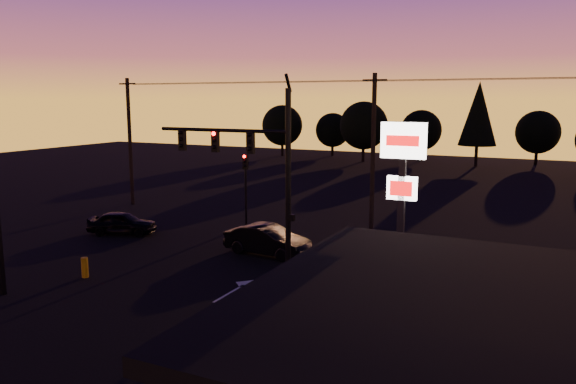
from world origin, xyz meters
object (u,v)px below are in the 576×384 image
at_px(pylon_sign, 402,179).
at_px(car_left, 122,223).
at_px(suv_parked, 428,369).
at_px(secondary_signal, 246,179).
at_px(traffic_signal_mast, 255,161).
at_px(bollard, 85,267).
at_px(car_mid, 268,240).

height_order(pylon_sign, car_left, pylon_sign).
bearing_deg(suv_parked, secondary_signal, 147.10).
distance_m(traffic_signal_mast, secondary_signal, 9.19).
bearing_deg(bollard, secondary_signal, 83.81).
relative_size(pylon_sign, bollard, 7.82).
height_order(bollard, suv_parked, suv_parked).
distance_m(pylon_sign, car_mid, 10.30).
bearing_deg(suv_parked, car_left, 166.25).
height_order(traffic_signal_mast, bollard, traffic_signal_mast).
relative_size(bollard, car_mid, 0.20).
xyz_separation_m(traffic_signal_mast, car_mid, (-0.80, 2.62, -4.21)).
xyz_separation_m(pylon_sign, bollard, (-13.24, -1.49, -4.48)).
bearing_deg(secondary_signal, car_mid, -49.90).
xyz_separation_m(secondary_signal, car_left, (-5.30, -4.77, -2.22)).
bearing_deg(traffic_signal_mast, secondary_signal, 123.19).
relative_size(car_mid, suv_parked, 0.91).
distance_m(pylon_sign, car_left, 18.57).
xyz_separation_m(bollard, car_left, (-4.06, 6.71, 0.21)).
bearing_deg(bollard, suv_parked, -11.66).
bearing_deg(traffic_signal_mast, pylon_sign, -19.36).
relative_size(secondary_signal, car_mid, 0.99).
bearing_deg(car_left, suv_parked, -137.34).
height_order(pylon_sign, bollard, pylon_sign).
bearing_deg(pylon_sign, car_left, 163.21).
xyz_separation_m(pylon_sign, car_mid, (-7.90, 5.12, -4.19)).
bearing_deg(pylon_sign, car_mid, 147.06).
bearing_deg(traffic_signal_mast, car_mid, 106.96).
height_order(traffic_signal_mast, pylon_sign, traffic_signal_mast).
distance_m(traffic_signal_mast, car_left, 11.40).
relative_size(pylon_sign, car_mid, 1.54).
distance_m(bollard, car_left, 7.85).
relative_size(traffic_signal_mast, pylon_sign, 1.26).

